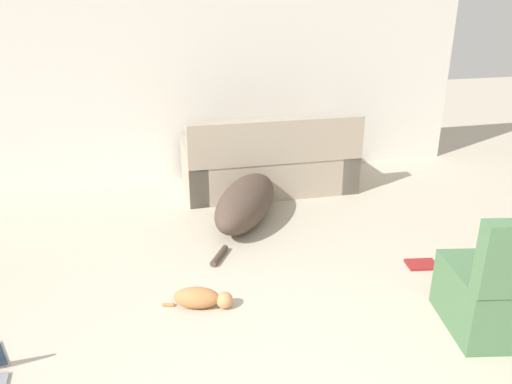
# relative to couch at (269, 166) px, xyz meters

# --- Properties ---
(wall_back) EXTENTS (6.80, 0.06, 2.78)m
(wall_back) POSITION_rel_couch_xyz_m (-0.85, 0.64, 1.12)
(wall_back) COLOR silver
(wall_back) RESTS_ON ground_plane
(couch) EXTENTS (1.87, 0.89, 0.87)m
(couch) POSITION_rel_couch_xyz_m (0.00, 0.00, 0.00)
(couch) COLOR tan
(couch) RESTS_ON ground_plane
(dog) EXTENTS (1.01, 1.52, 0.42)m
(dog) POSITION_rel_couch_xyz_m (-0.43, -0.78, -0.07)
(dog) COLOR #4C3D33
(dog) RESTS_ON ground_plane
(cat) EXTENTS (0.50, 0.25, 0.15)m
(cat) POSITION_rel_couch_xyz_m (-1.08, -2.10, -0.20)
(cat) COLOR #BC7A47
(cat) RESTS_ON ground_plane
(book_red) EXTENTS (0.26, 0.20, 0.02)m
(book_red) POSITION_rel_couch_xyz_m (0.73, -1.97, -0.26)
(book_red) COLOR maroon
(book_red) RESTS_ON ground_plane
(side_chair) EXTENTS (0.64, 0.72, 0.87)m
(side_chair) POSITION_rel_couch_xyz_m (0.69, -2.82, 0.01)
(side_chair) COLOR #4C754C
(side_chair) RESTS_ON ground_plane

